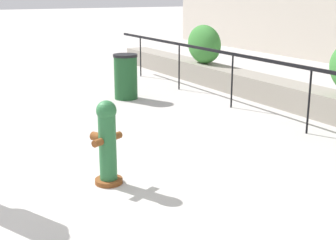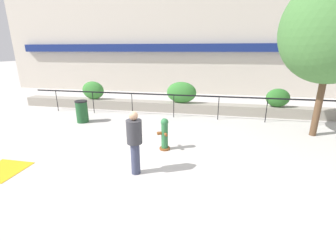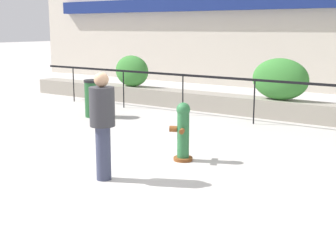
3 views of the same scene
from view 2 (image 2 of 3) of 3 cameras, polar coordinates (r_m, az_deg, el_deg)
The scene contains 12 objects.
ground_plane at distance 6.73m, azimuth -5.65°, elevation -11.03°, with size 120.00×120.00×0.00m, color #BCB7B2.
building_facade at distance 17.75m, azimuth 5.60°, elevation 19.79°, with size 30.00×1.36×8.00m.
planter_wall_low at distance 12.15m, azimuth 2.32°, elevation 3.30°, with size 18.00×0.70×0.50m, color gray.
fence_railing_segment at distance 10.92m, azimuth 1.49°, elevation 5.84°, with size 15.00×0.05×1.15m.
hedge_bush_0 at distance 13.58m, azimuth -18.49°, elevation 7.17°, with size 1.28×0.61×1.01m, color #387F33.
hedge_bush_1 at distance 11.95m, azimuth 3.44°, elevation 7.00°, with size 1.56×0.70×1.11m, color #387F33.
hedge_bush_2 at distance 12.30m, azimuth 26.11°, elevation 5.08°, with size 1.11×0.70×0.91m, color #2D6B28.
fire_hydrant at distance 7.40m, azimuth -0.89°, elevation -3.53°, with size 0.48×0.47×1.08m.
street_tree at distance 10.02m, azimuth 36.50°, elevation 17.90°, with size 3.52×3.16×5.70m.
pedestrian at distance 5.88m, azimuth -8.50°, elevation -4.82°, with size 0.50×0.50×1.73m.
tactile_warning_pad at distance 7.85m, azimuth -36.53°, elevation -10.22°, with size 1.12×1.12×0.01m, color gold.
trash_bin at distance 11.01m, azimuth -21.01°, elevation 2.05°, with size 0.55×0.55×1.01m.
Camera 2 is at (1.76, -5.66, 3.18)m, focal length 24.00 mm.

